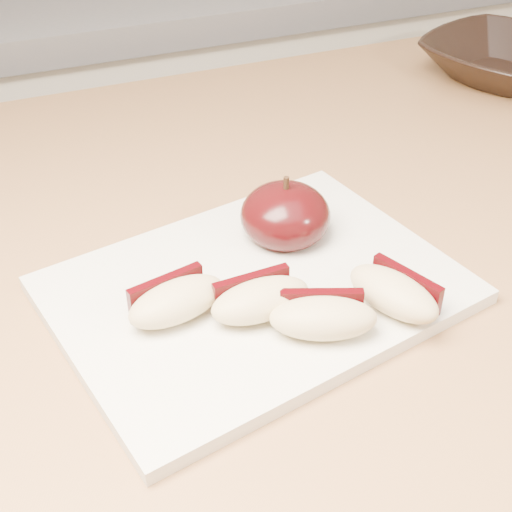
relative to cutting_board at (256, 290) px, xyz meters
name	(u,v)px	position (x,y,z in m)	size (l,w,h in m)	color
back_cabinet	(113,219)	(0.03, 0.79, -0.43)	(2.40, 0.62, 0.94)	silver
cutting_board	(256,290)	(0.00, 0.00, 0.00)	(0.28, 0.20, 0.01)	silver
apple_half	(285,215)	(0.04, 0.05, 0.02)	(0.09, 0.09, 0.06)	black
apple_wedge_a	(175,300)	(-0.06, -0.01, 0.02)	(0.08, 0.05, 0.03)	tan
apple_wedge_b	(259,299)	(-0.01, -0.03, 0.02)	(0.07, 0.04, 0.03)	tan
apple_wedge_c	(323,317)	(0.02, -0.06, 0.02)	(0.08, 0.06, 0.03)	tan
apple_wedge_d	(395,292)	(0.08, -0.06, 0.02)	(0.06, 0.08, 0.03)	tan
bowl	(503,60)	(0.42, 0.26, 0.02)	(0.18, 0.18, 0.04)	black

